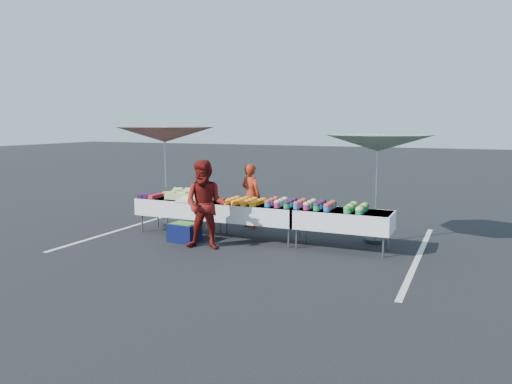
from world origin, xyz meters
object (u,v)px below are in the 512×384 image
at_px(table_left, 181,206).
at_px(table_right, 343,219).
at_px(customer, 205,205).
at_px(umbrella_left, 165,135).
at_px(storage_bin, 184,232).
at_px(table_center, 256,212).
at_px(vendor, 251,196).
at_px(umbrella_right, 378,144).

bearing_deg(table_left, table_right, 0.00).
relative_size(customer, umbrella_left, 0.58).
height_order(table_left, storage_bin, table_left).
xyz_separation_m(table_left, table_center, (1.80, 0.00, 0.00)).
bearing_deg(vendor, storage_bin, 89.82).
bearing_deg(table_right, table_center, 180.00).
height_order(vendor, customer, customer).
bearing_deg(storage_bin, table_right, 17.91).
xyz_separation_m(table_right, vendor, (-2.42, 1.12, 0.15)).
distance_m(table_left, customer, 1.60).
xyz_separation_m(customer, umbrella_left, (-1.90, 1.51, 1.25)).
bearing_deg(customer, umbrella_right, 20.62).
bearing_deg(table_left, table_center, 0.00).
distance_m(table_right, vendor, 2.67).
xyz_separation_m(table_left, vendor, (1.18, 1.12, 0.15)).
relative_size(table_right, storage_bin, 2.98).
distance_m(vendor, storage_bin, 2.01).
relative_size(customer, umbrella_right, 0.72).
bearing_deg(umbrella_right, customer, -147.58).
distance_m(umbrella_right, storage_bin, 4.25).
bearing_deg(table_center, customer, -120.39).
relative_size(table_center, table_right, 1.00).
relative_size(vendor, storage_bin, 2.36).
xyz_separation_m(table_left, customer, (1.20, -1.02, 0.27)).
distance_m(table_left, umbrella_right, 4.38).
xyz_separation_m(table_center, storage_bin, (-1.28, -0.70, -0.38)).
xyz_separation_m(table_right, umbrella_right, (0.47, 0.80, 1.40)).
bearing_deg(vendor, umbrella_right, -166.55).
relative_size(table_center, vendor, 1.27).
xyz_separation_m(vendor, umbrella_left, (-1.88, -0.63, 1.37)).
height_order(table_center, table_right, same).
bearing_deg(storage_bin, umbrella_left, 140.71).
distance_m(table_right, storage_bin, 3.18).
distance_m(table_center, vendor, 1.29).
bearing_deg(table_center, umbrella_right, 19.42).
bearing_deg(table_right, vendor, 155.26).
height_order(table_center, vendor, vendor).
distance_m(table_left, table_right, 3.60).
bearing_deg(table_center, table_right, 0.00).
distance_m(table_center, customer, 1.21).
distance_m(table_left, storage_bin, 0.96).
bearing_deg(vendor, customer, 110.25).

